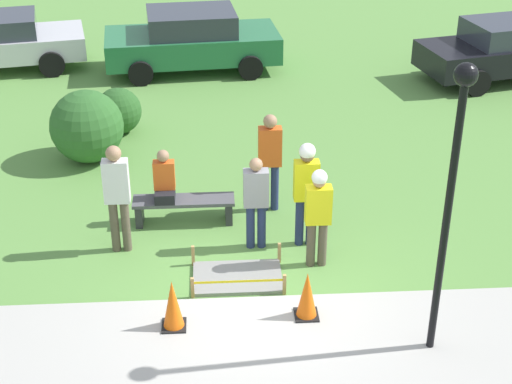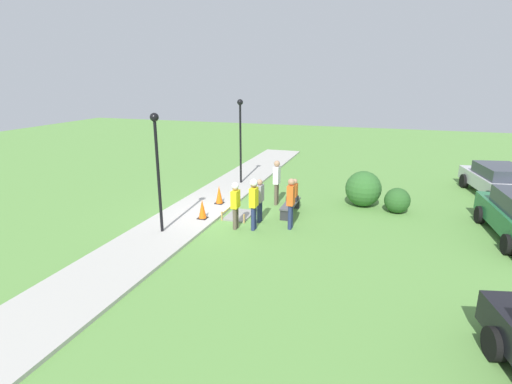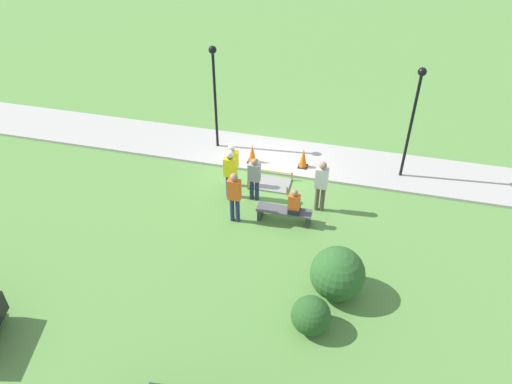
{
  "view_description": "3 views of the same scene",
  "coord_description": "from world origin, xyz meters",
  "views": [
    {
      "loc": [
        -0.6,
        -9.37,
        6.91
      ],
      "look_at": [
        0.1,
        2.08,
        0.72
      ],
      "focal_mm": 55.0,
      "sensor_mm": 36.0,
      "label": 1
    },
    {
      "loc": [
        13.25,
        5.74,
        5.16
      ],
      "look_at": [
        -0.67,
        1.15,
        0.9
      ],
      "focal_mm": 28.0,
      "sensor_mm": 36.0,
      "label": 2
    },
    {
      "loc": [
        -3.21,
        14.35,
        10.33
      ],
      "look_at": [
        -0.14,
        2.13,
        0.77
      ],
      "focal_mm": 35.0,
      "sensor_mm": 36.0,
      "label": 3
    }
  ],
  "objects": [
    {
      "name": "bystander_in_gray_shirt",
      "position": [
        -2.12,
        1.57,
        1.07
      ],
      "size": [
        0.4,
        0.24,
        1.86
      ],
      "color": "brown",
      "rests_on": "ground_plane"
    },
    {
      "name": "lamppost_near",
      "position": [
        2.23,
        -1.25,
        2.69
      ],
      "size": [
        0.28,
        0.28,
        3.97
      ],
      "color": "black",
      "rests_on": "sidewalk"
    },
    {
      "name": "shrub_rounded_mid",
      "position": [
        -2.59,
        6.33,
        0.5
      ],
      "size": [
        0.99,
        0.99,
        0.99
      ],
      "color": "#285623",
      "rests_on": "ground_plane"
    },
    {
      "name": "worker_assistant",
      "position": [
        0.87,
        1.57,
        1.09
      ],
      "size": [
        0.4,
        0.26,
        1.82
      ],
      "color": "navy",
      "rests_on": "ground_plane"
    },
    {
      "name": "worker_supervisor",
      "position": [
        0.98,
        0.94,
        0.98
      ],
      "size": [
        0.4,
        0.24,
        1.67
      ],
      "color": "brown",
      "rests_on": "ground_plane"
    },
    {
      "name": "sidewalk",
      "position": [
        0.0,
        -1.19,
        0.05
      ],
      "size": [
        28.0,
        2.38,
        0.1
      ],
      "color": "#ADAAA3",
      "rests_on": "ground_plane"
    },
    {
      "name": "shrub_rounded_near",
      "position": [
        -3.07,
        4.99,
        0.73
      ],
      "size": [
        1.45,
        1.45,
        1.45
      ],
      "color": "#2D6028",
      "rests_on": "ground_plane"
    },
    {
      "name": "bystander_in_white_shirt",
      "position": [
        0.06,
        1.53,
        0.9
      ],
      "size": [
        0.4,
        0.22,
        1.61
      ],
      "color": "navy",
      "rests_on": "ground_plane"
    },
    {
      "name": "wet_concrete_patch",
      "position": [
        -0.28,
        0.61,
        0.04
      ],
      "size": [
        1.41,
        0.93,
        0.35
      ],
      "color": "gray",
      "rests_on": "ground_plane"
    },
    {
      "name": "traffic_cone_far_patch",
      "position": [
        0.65,
        -0.5,
        0.46
      ],
      "size": [
        0.34,
        0.34,
        0.72
      ],
      "color": "black",
      "rests_on": "sidewalk"
    },
    {
      "name": "ground_plane",
      "position": [
        0.0,
        0.0,
        0.0
      ],
      "size": [
        60.0,
        60.0,
        0.0
      ],
      "primitive_type": "plane",
      "color": "#5B8E42"
    },
    {
      "name": "person_seated_on_bench",
      "position": [
        -1.44,
        2.45,
        0.8
      ],
      "size": [
        0.36,
        0.44,
        0.89
      ],
      "color": "black",
      "rests_on": "park_bench"
    },
    {
      "name": "bystander_in_orange_shirt",
      "position": [
        0.38,
        2.77,
        1.04
      ],
      "size": [
        0.4,
        0.24,
        1.82
      ],
      "color": "navy",
      "rests_on": "ground_plane"
    },
    {
      "name": "lamppost_far",
      "position": [
        -4.66,
        -0.95,
        2.73
      ],
      "size": [
        0.28,
        0.28,
        4.03
      ],
      "color": "black",
      "rests_on": "sidewalk"
    },
    {
      "name": "traffic_cone_near_patch",
      "position": [
        -1.21,
        -0.63,
        0.47
      ],
      "size": [
        0.34,
        0.34,
        0.75
      ],
      "color": "black",
      "rests_on": "sidewalk"
    },
    {
      "name": "park_bench",
      "position": [
        -1.12,
        2.4,
        0.32
      ],
      "size": [
        1.74,
        0.44,
        0.45
      ],
      "color": "#2D2D33",
      "rests_on": "ground_plane"
    }
  ]
}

